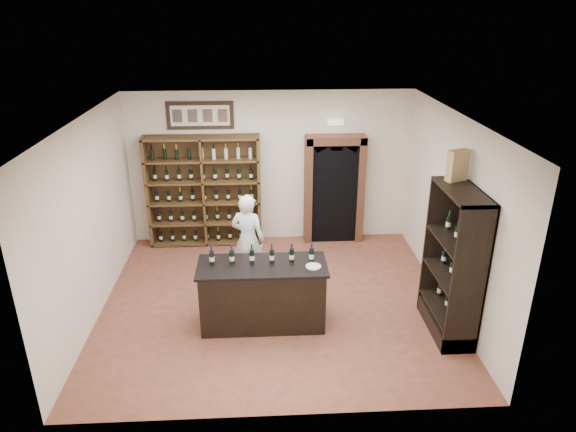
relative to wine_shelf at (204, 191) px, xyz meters
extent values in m
plane|color=#974B3C|center=(1.30, -2.33, -1.10)|extent=(5.50, 5.50, 0.00)
plane|color=white|center=(1.30, -2.33, 1.90)|extent=(5.50, 5.50, 0.00)
cube|color=silver|center=(1.30, 0.17, 0.40)|extent=(5.50, 0.04, 3.00)
cube|color=silver|center=(-1.45, -2.33, 0.40)|extent=(0.04, 5.00, 3.00)
cube|color=silver|center=(4.05, -2.33, 0.40)|extent=(0.04, 5.00, 3.00)
cube|color=#54391D|center=(0.00, 0.14, 0.00)|extent=(2.20, 0.02, 2.20)
cube|color=#54391D|center=(-1.07, -0.04, 0.00)|extent=(0.06, 0.38, 2.20)
cube|color=#54391D|center=(1.07, -0.04, 0.00)|extent=(0.06, 0.38, 2.20)
cube|color=#54391D|center=(0.00, -0.04, 0.00)|extent=(0.04, 0.38, 2.20)
cube|color=#54391D|center=(0.00, -0.04, -1.06)|extent=(2.18, 0.38, 0.04)
cube|color=#54391D|center=(0.00, -0.04, -0.64)|extent=(2.18, 0.38, 0.04)
cube|color=#54391D|center=(0.00, -0.04, -0.21)|extent=(2.18, 0.38, 0.03)
cube|color=#54391D|center=(0.00, -0.04, 0.21)|extent=(2.18, 0.38, 0.04)
cube|color=#54391D|center=(0.00, -0.04, 0.64)|extent=(2.18, 0.38, 0.04)
cube|color=#54391D|center=(0.00, -0.04, 1.06)|extent=(2.18, 0.38, 0.04)
cube|color=black|center=(0.00, 0.14, 1.45)|extent=(1.25, 0.04, 0.52)
cube|color=black|center=(2.55, 0.00, -0.04)|extent=(0.97, 0.29, 2.05)
cube|color=#985A3B|center=(2.04, -0.02, -0.02)|extent=(0.14, 0.35, 2.15)
cube|color=#985A3B|center=(3.06, -0.02, -0.02)|extent=(0.14, 0.35, 2.15)
cube|color=#985A3B|center=(2.55, -0.02, 0.99)|extent=(1.15, 0.35, 0.16)
cube|color=white|center=(2.55, 0.09, 1.30)|extent=(0.30, 0.10, 0.10)
cube|color=black|center=(1.10, -2.93, -0.63)|extent=(1.80, 0.70, 0.94)
cube|color=black|center=(1.10, -2.93, -0.12)|extent=(1.88, 0.78, 0.04)
cylinder|color=black|center=(0.38, -2.88, 0.01)|extent=(0.07, 0.07, 0.21)
cylinder|color=silver|center=(0.38, -2.88, -0.01)|extent=(0.07, 0.07, 0.07)
cylinder|color=navy|center=(0.38, -2.88, 0.16)|extent=(0.03, 0.03, 0.09)
cylinder|color=black|center=(0.67, -2.88, 0.01)|extent=(0.07, 0.07, 0.21)
cylinder|color=silver|center=(0.67, -2.88, -0.01)|extent=(0.07, 0.07, 0.07)
cylinder|color=navy|center=(0.67, -2.88, 0.16)|extent=(0.03, 0.03, 0.09)
cylinder|color=black|center=(0.96, -2.88, 0.01)|extent=(0.07, 0.07, 0.21)
cylinder|color=silver|center=(0.96, -2.88, -0.01)|extent=(0.07, 0.07, 0.07)
cylinder|color=navy|center=(0.96, -2.88, 0.16)|extent=(0.03, 0.03, 0.09)
cylinder|color=black|center=(1.24, -2.88, 0.01)|extent=(0.07, 0.07, 0.21)
cylinder|color=silver|center=(1.24, -2.88, -0.01)|extent=(0.07, 0.07, 0.07)
cylinder|color=navy|center=(1.24, -2.88, 0.16)|extent=(0.03, 0.03, 0.09)
cylinder|color=black|center=(1.53, -2.88, 0.01)|extent=(0.07, 0.07, 0.21)
cylinder|color=silver|center=(1.53, -2.88, -0.01)|extent=(0.07, 0.07, 0.07)
cylinder|color=navy|center=(1.53, -2.88, 0.16)|extent=(0.03, 0.03, 0.09)
cylinder|color=black|center=(1.82, -2.88, 0.01)|extent=(0.07, 0.07, 0.21)
cylinder|color=silver|center=(1.82, -2.88, -0.01)|extent=(0.07, 0.07, 0.07)
cylinder|color=navy|center=(1.82, -2.88, 0.16)|extent=(0.03, 0.03, 0.09)
cube|color=black|center=(4.02, -3.23, 0.00)|extent=(0.02, 1.20, 2.20)
cube|color=black|center=(3.79, -3.81, 0.00)|extent=(0.48, 0.04, 2.20)
cube|color=black|center=(3.79, -2.65, 0.00)|extent=(0.48, 0.04, 2.20)
cube|color=black|center=(3.79, -3.23, 1.08)|extent=(0.48, 1.20, 0.04)
cube|color=black|center=(3.79, -3.23, -0.98)|extent=(0.48, 1.20, 0.24)
cube|color=black|center=(3.79, -3.23, -0.75)|extent=(0.48, 1.16, 0.03)
cube|color=black|center=(3.79, -3.23, -0.20)|extent=(0.48, 1.16, 0.03)
cube|color=black|center=(3.79, -3.23, 0.35)|extent=(0.48, 1.16, 0.03)
imported|color=white|center=(0.87, -1.66, -0.29)|extent=(0.69, 0.58, 1.61)
cylinder|color=silver|center=(1.83, -3.04, -0.09)|extent=(0.22, 0.22, 0.02)
cube|color=tan|center=(3.83, -2.84, 1.32)|extent=(0.34, 0.24, 0.44)
camera|label=1|loc=(1.11, -9.50, 3.39)|focal=32.00mm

